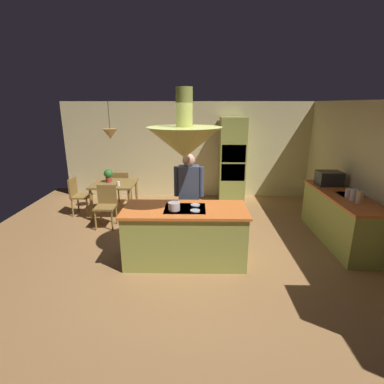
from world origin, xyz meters
TOP-DOWN VIEW (x-y plane):
  - ground at (0.00, 0.00)m, footprint 8.16×8.16m
  - wall_back at (0.00, 3.45)m, footprint 6.80×0.10m
  - wall_right at (3.25, 0.40)m, footprint 0.10×7.20m
  - kitchen_island at (0.00, -0.20)m, footprint 1.96×0.87m
  - counter_run_right at (2.84, 0.60)m, footprint 0.73×2.17m
  - oven_tower at (1.10, 3.04)m, footprint 0.66×0.62m
  - dining_table at (-1.70, 1.90)m, footprint 0.96×0.91m
  - person_at_island at (0.04, 0.50)m, footprint 0.53×0.22m
  - range_hood at (0.00, -0.20)m, footprint 1.10×1.10m
  - pendant_light_over_table at (-1.70, 1.90)m, footprint 0.32×0.32m
  - chair_facing_island at (-1.70, 1.22)m, footprint 0.40×0.40m
  - chair_by_back_wall at (-1.70, 2.58)m, footprint 0.40×0.40m
  - chair_at_corner at (-2.56, 1.90)m, footprint 0.40×0.40m
  - potted_plant_on_table at (-1.84, 1.97)m, footprint 0.20×0.20m
  - cup_on_table at (-1.54, 1.67)m, footprint 0.07×0.07m
  - canister_flour at (2.84, 0.07)m, footprint 0.11×0.11m
  - canister_sugar at (2.84, 0.25)m, footprint 0.12×0.12m
  - canister_tea at (2.84, 0.43)m, footprint 0.11×0.11m
  - microwave_on_counter at (2.84, 1.24)m, footprint 0.46×0.36m
  - cooking_pot_on_cooktop at (-0.16, -0.33)m, footprint 0.18×0.18m

SIDE VIEW (x-z plane):
  - ground at x=0.00m, z-range 0.00..0.00m
  - kitchen_island at x=0.00m, z-range -0.01..0.92m
  - counter_run_right at x=2.84m, z-range 0.01..0.92m
  - chair_facing_island at x=-1.70m, z-range 0.07..0.94m
  - chair_by_back_wall at x=-1.70m, z-range 0.07..0.94m
  - chair_at_corner at x=-2.56m, z-range 0.07..0.94m
  - dining_table at x=-1.70m, z-range 0.27..1.03m
  - cup_on_table at x=-1.54m, z-range 0.76..0.85m
  - potted_plant_on_table at x=-1.84m, z-range 0.78..1.08m
  - person_at_island at x=0.04m, z-range 0.12..1.78m
  - canister_tea at x=2.84m, z-range 0.91..1.07m
  - cooking_pot_on_cooktop at x=-0.16m, z-range 0.93..1.05m
  - canister_sugar at x=2.84m, z-range 0.91..1.11m
  - canister_flour at x=2.84m, z-range 0.91..1.13m
  - microwave_on_counter at x=2.84m, z-range 0.91..1.19m
  - oven_tower at x=1.10m, z-range 0.00..2.17m
  - wall_back at x=0.00m, z-range 0.00..2.55m
  - wall_right at x=3.25m, z-range 0.00..2.55m
  - pendant_light_over_table at x=-1.70m, z-range 1.45..2.27m
  - range_hood at x=0.00m, z-range 1.46..2.46m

